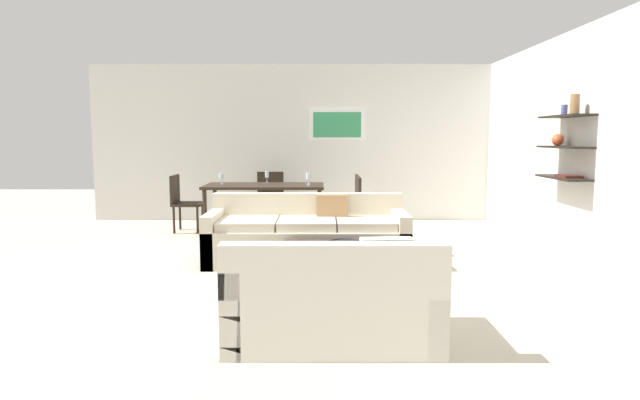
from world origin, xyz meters
The scene contains 18 objects.
ground_plane centered at (0.00, 0.00, 0.00)m, with size 18.00×18.00×0.00m, color #BCB29E.
back_wall_unit centered at (0.30, 3.53, 1.35)m, with size 8.40×0.09×2.70m.
right_wall_shelf_unit centered at (3.03, 0.59, 1.35)m, with size 0.34×8.20×2.70m.
sofa_beige centered at (-0.08, 0.34, 0.29)m, with size 2.32×0.90×0.78m.
loveseat_white centered at (0.17, -2.11, 0.29)m, with size 1.50×0.90×0.78m.
coffee_table centered at (0.23, -0.80, 0.19)m, with size 1.09×1.09×0.38m.
decorative_bowl centered at (0.31, -0.77, 0.43)m, with size 0.33×0.33×0.08m.
candle_jar centered at (0.44, -0.79, 0.42)m, with size 0.07×0.07×0.08m, color silver.
apple_on_coffee_table centered at (0.05, -0.78, 0.42)m, with size 0.09×0.09×0.09m, color red.
dining_table centered at (-0.77, 2.17, 0.68)m, with size 1.78×0.88×0.75m.
dining_chair_left_far centered at (-2.06, 2.36, 0.50)m, with size 0.44×0.44×0.88m.
dining_chair_right_far centered at (0.53, 2.36, 0.50)m, with size 0.44×0.44×0.88m.
dining_chair_head centered at (-0.77, 3.01, 0.50)m, with size 0.44×0.44×0.88m.
dining_chair_right_near centered at (0.53, 1.97, 0.50)m, with size 0.44×0.44×0.88m.
wine_glass_left_far centered at (-1.43, 2.28, 0.86)m, with size 0.08×0.08×0.17m.
wine_glass_right_far centered at (-0.10, 2.28, 0.86)m, with size 0.07×0.07×0.16m.
wine_glass_head centered at (-0.77, 2.55, 0.87)m, with size 0.06×0.06×0.18m.
wine_glass_right_near centered at (-0.10, 2.06, 0.88)m, with size 0.08×0.08×0.18m.
Camera 1 is at (0.07, -5.88, 1.47)m, focal length 30.16 mm.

